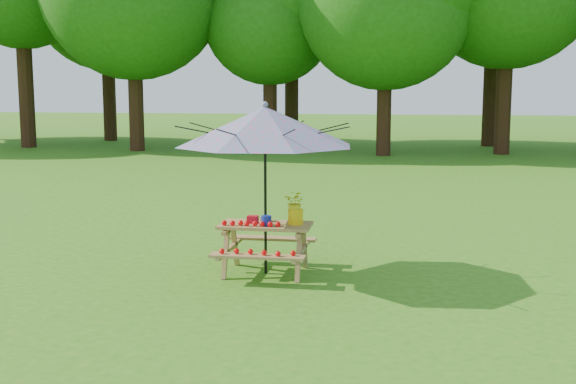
# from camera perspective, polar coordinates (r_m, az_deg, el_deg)

# --- Properties ---
(picnic_table) EXTENTS (1.20, 1.32, 0.67)m
(picnic_table) POSITION_cam_1_polar(r_m,az_deg,el_deg) (9.56, -1.79, -4.55)
(picnic_table) COLOR #9C6D46
(picnic_table) RESTS_ON ground
(patio_umbrella) EXTENTS (2.95, 2.95, 2.27)m
(patio_umbrella) POSITION_cam_1_polar(r_m,az_deg,el_deg) (9.33, -1.82, 5.21)
(patio_umbrella) COLOR black
(patio_umbrella) RESTS_ON ground
(produce_bins) EXTENTS (0.34, 0.43, 0.13)m
(produce_bins) POSITION_cam_1_polar(r_m,az_deg,el_deg) (9.49, -2.09, -2.20)
(produce_bins) COLOR red
(produce_bins) RESTS_ON picnic_table
(tomatoes_row) EXTENTS (0.77, 0.13, 0.07)m
(tomatoes_row) POSITION_cam_1_polar(r_m,az_deg,el_deg) (9.34, -2.91, -2.49)
(tomatoes_row) COLOR #F1080B
(tomatoes_row) RESTS_ON picnic_table
(flower_bucket) EXTENTS (0.33, 0.30, 0.44)m
(flower_bucket) POSITION_cam_1_polar(r_m,az_deg,el_deg) (9.42, 0.60, -1.16)
(flower_bucket) COLOR yellow
(flower_bucket) RESTS_ON picnic_table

